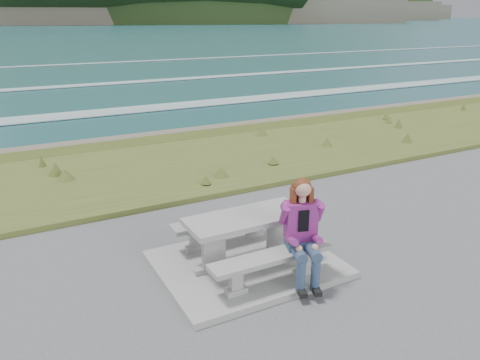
# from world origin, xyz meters

# --- Properties ---
(concrete_slab) EXTENTS (2.60, 2.10, 0.10)m
(concrete_slab) POSITION_xyz_m (0.00, 0.00, 0.05)
(concrete_slab) COLOR gray
(concrete_slab) RESTS_ON ground
(picnic_table) EXTENTS (1.80, 0.75, 0.75)m
(picnic_table) POSITION_xyz_m (0.00, 0.00, 0.68)
(picnic_table) COLOR gray
(picnic_table) RESTS_ON concrete_slab
(bench_landward) EXTENTS (1.80, 0.35, 0.45)m
(bench_landward) POSITION_xyz_m (0.00, -0.70, 0.45)
(bench_landward) COLOR gray
(bench_landward) RESTS_ON concrete_slab
(bench_seaward) EXTENTS (1.80, 0.35, 0.45)m
(bench_seaward) POSITION_xyz_m (0.00, 0.70, 0.45)
(bench_seaward) COLOR gray
(bench_seaward) RESTS_ON concrete_slab
(grass_verge) EXTENTS (160.00, 4.50, 0.22)m
(grass_verge) POSITION_xyz_m (0.00, 5.00, 0.00)
(grass_verge) COLOR #415520
(grass_verge) RESTS_ON ground
(shore_drop) EXTENTS (160.00, 0.80, 2.20)m
(shore_drop) POSITION_xyz_m (0.00, 7.90, 0.00)
(shore_drop) COLOR #605948
(shore_drop) RESTS_ON ground
(ocean) EXTENTS (1600.00, 1600.00, 0.09)m
(ocean) POSITION_xyz_m (0.00, 25.09, -1.74)
(ocean) COLOR #21565D
(ocean) RESTS_ON ground
(headland_range) EXTENTS (729.83, 363.95, 199.25)m
(headland_range) POSITION_xyz_m (190.33, 398.32, 9.93)
(headland_range) COLOR #605948
(headland_range) RESTS_ON ground
(seated_woman) EXTENTS (0.61, 0.82, 1.46)m
(seated_woman) POSITION_xyz_m (0.42, -0.83, 0.64)
(seated_woman) COLOR navy
(seated_woman) RESTS_ON concrete_slab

